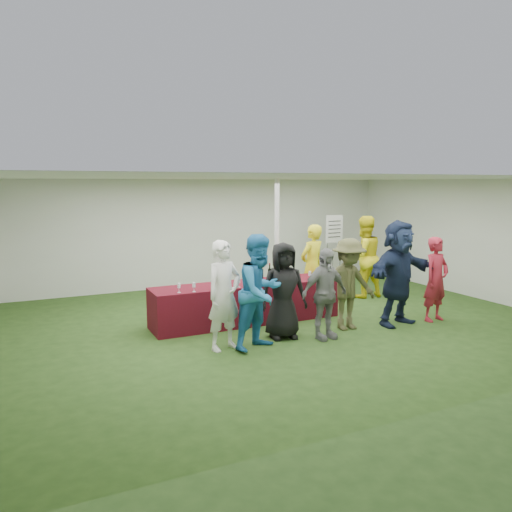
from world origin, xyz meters
name	(u,v)px	position (x,y,z in m)	size (l,w,h in m)	color
ground	(282,323)	(0.00, 0.00, 0.00)	(60.00, 60.00, 0.00)	#284719
tent	(277,243)	(0.50, 1.20, 1.35)	(10.00, 10.00, 10.00)	white
serving_table	(246,303)	(-0.58, 0.35, 0.38)	(3.60, 0.80, 0.75)	#530913
wine_bottles	(273,273)	(0.04, 0.49, 0.87)	(0.72, 0.14, 0.32)	black
wine_glasses	(228,282)	(-1.05, 0.09, 0.86)	(2.69, 0.14, 0.16)	silver
water_bottle	(251,276)	(-0.45, 0.43, 0.85)	(0.07, 0.07, 0.23)	silver
bar_towel	(317,275)	(1.00, 0.40, 0.77)	(0.25, 0.18, 0.03)	white
dump_bucket	(328,273)	(1.09, 0.13, 0.84)	(0.23, 0.23, 0.18)	slate
wine_list_sign	(334,234)	(2.86, 2.56, 1.32)	(0.50, 0.03, 1.80)	slate
staff_pourer	(312,266)	(1.15, 0.84, 0.88)	(0.64, 0.42, 1.75)	yellow
staff_back	(364,257)	(2.71, 1.13, 0.94)	(0.91, 0.71, 1.87)	yellow
customer_0	(224,295)	(-1.53, -0.92, 0.87)	(0.63, 0.42, 1.74)	white
customer_1	(260,292)	(-1.00, -1.11, 0.91)	(0.89, 0.69, 1.83)	#2372AF
customer_2	(283,291)	(-0.41, -0.79, 0.82)	(0.80, 0.52, 1.63)	black
customer_3	(325,294)	(0.18, -1.14, 0.77)	(0.90, 0.38, 1.54)	gray
customer_4	(348,284)	(0.87, -0.85, 0.82)	(1.06, 0.61, 1.64)	#494A28
customer_5	(398,273)	(1.88, -0.99, 0.97)	(1.81, 0.57, 1.95)	#18233E
customer_6	(436,279)	(2.71, -1.09, 0.80)	(0.59, 0.38, 1.61)	#A41F2F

